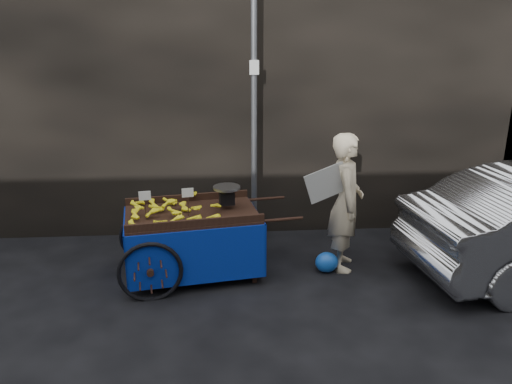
{
  "coord_description": "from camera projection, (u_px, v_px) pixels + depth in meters",
  "views": [
    {
      "loc": [
        -0.13,
        -5.25,
        2.85
      ],
      "look_at": [
        0.27,
        0.5,
        0.98
      ],
      "focal_mm": 35.0,
      "sensor_mm": 36.0,
      "label": 1
    }
  ],
  "objects": [
    {
      "name": "ground",
      "position": [
        236.0,
        284.0,
        5.87
      ],
      "size": [
        80.0,
        80.0,
        0.0
      ],
      "primitive_type": "plane",
      "color": "black",
      "rests_on": "ground"
    },
    {
      "name": "building_wall",
      "position": [
        255.0,
        54.0,
        7.59
      ],
      "size": [
        13.5,
        2.0,
        5.0
      ],
      "color": "black",
      "rests_on": "ground"
    },
    {
      "name": "street_pole",
      "position": [
        254.0,
        98.0,
        6.5
      ],
      "size": [
        0.12,
        0.1,
        4.0
      ],
      "color": "slate",
      "rests_on": "ground"
    },
    {
      "name": "banana_cart",
      "position": [
        188.0,
        219.0,
        5.9
      ],
      "size": [
        2.26,
        1.3,
        1.16
      ],
      "rotation": [
        0.0,
        0.0,
        0.16
      ],
      "color": "black",
      "rests_on": "ground"
    },
    {
      "name": "vendor",
      "position": [
        346.0,
        202.0,
        6.06
      ],
      "size": [
        0.82,
        0.69,
        1.71
      ],
      "rotation": [
        0.0,
        0.0,
        1.38
      ],
      "color": "#C6B493",
      "rests_on": "ground"
    },
    {
      "name": "plastic_bag",
      "position": [
        327.0,
        262.0,
        6.14
      ],
      "size": [
        0.29,
        0.23,
        0.26
      ],
      "primitive_type": "ellipsoid",
      "color": "blue",
      "rests_on": "ground"
    }
  ]
}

